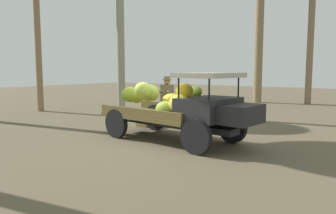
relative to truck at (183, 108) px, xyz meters
name	(u,v)px	position (x,y,z in m)	size (l,w,h in m)	color
ground_plane	(175,143)	(-0.17, -0.14, -0.92)	(60.00, 60.00, 0.00)	brown
truck	(183,108)	(0.00, 0.00, 0.00)	(4.59, 2.19, 1.85)	black
farmer	(167,98)	(-1.84, 1.93, 0.05)	(0.52, 0.48, 1.70)	#B2B7AA
wooden_crate	(146,119)	(-2.38, 1.43, -0.68)	(0.48, 0.47, 0.48)	olive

